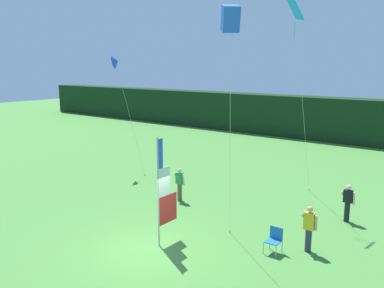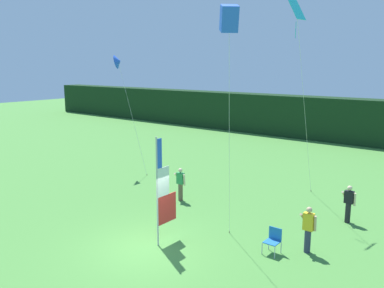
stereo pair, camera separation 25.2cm
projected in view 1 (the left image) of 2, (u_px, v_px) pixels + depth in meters
ground_plane at (150, 249)px, 14.19m from camera, size 120.00×120.00×0.00m
distant_treeline at (356, 121)px, 33.15m from camera, size 80.00×2.40×3.72m
banner_flag at (164, 193)px, 14.31m from camera, size 0.06×1.03×4.01m
person_near_banner at (309, 228)px, 13.82m from camera, size 0.55×0.48×1.66m
person_mid_field at (348, 202)px, 16.51m from camera, size 0.55×0.48×1.59m
person_far_left at (180, 183)px, 19.09m from camera, size 0.55×0.48×1.61m
folding_chair at (274, 238)px, 13.83m from camera, size 0.51×0.51×0.89m
kite_cyan_diamond_0 at (296, 20)px, 17.29m from camera, size 0.62×2.96×9.23m
kite_blue_box_1 at (230, 19)px, 12.57m from camera, size 1.15×1.80×8.33m
kite_blue_delta_2 at (116, 62)px, 24.05m from camera, size 2.97×0.96×7.10m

